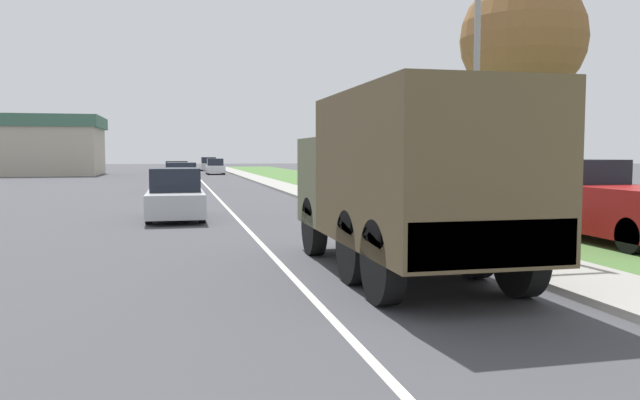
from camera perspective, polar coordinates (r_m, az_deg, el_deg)
ground_plane at (r=37.18m, az=-10.09°, el=1.00°), size 180.00×180.00×0.00m
lane_centre_stripe at (r=37.18m, az=-10.09°, el=1.00°), size 0.12×120.00×0.00m
sidewalk_right at (r=37.68m, az=-3.24°, el=1.19°), size 1.80×120.00×0.12m
grass_strip_right at (r=38.67m, az=3.20°, el=1.20°), size 7.00×120.00×0.02m
military_truck at (r=10.72m, az=7.86°, el=2.13°), size 2.41×6.57×3.09m
car_nearest_ahead at (r=20.49m, az=-13.08°, el=0.34°), size 1.75×4.51×1.62m
car_second_ahead at (r=35.19m, az=-12.55°, el=1.93°), size 1.78×4.16×1.59m
car_third_ahead at (r=50.58m, az=-12.96°, el=2.57°), size 1.90×4.00×1.48m
car_fourth_ahead at (r=62.99m, az=-9.56°, el=2.97°), size 1.73×4.02×1.57m
car_farthest_ahead at (r=75.87m, az=-10.16°, el=3.20°), size 1.91×3.99×1.63m
pickup_truck at (r=16.48m, az=24.53°, el=-0.20°), size 1.98×5.31×1.92m
lamp_post at (r=14.85m, az=13.55°, el=15.26°), size 1.69×0.24×8.27m
tree_mid_right at (r=21.81m, az=18.07°, el=13.79°), size 4.03×4.03×7.79m
utility_box at (r=15.64m, az=18.27°, el=-2.27°), size 0.55×0.45×0.70m
building_distant at (r=66.36m, az=-26.38°, el=4.51°), size 16.61×9.73×5.64m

